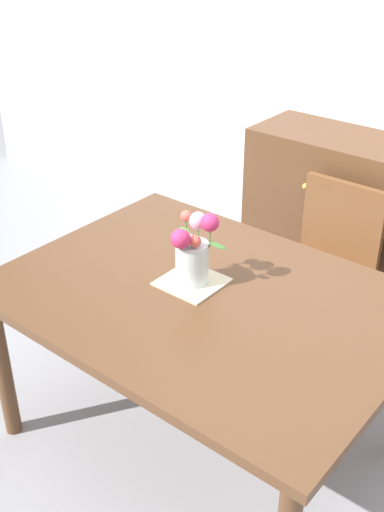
{
  "coord_description": "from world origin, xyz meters",
  "views": [
    {
      "loc": [
        1.22,
        -1.58,
        2.08
      ],
      "look_at": [
        -0.09,
        0.03,
        0.89
      ],
      "focal_mm": 44.16,
      "sensor_mm": 36.0,
      "label": 1
    }
  ],
  "objects_px": {
    "chair_far": "(328,261)",
    "dresser": "(372,235)",
    "flower_vase": "(193,251)",
    "dining_table": "(205,311)"
  },
  "relations": [
    {
      "from": "chair_far",
      "to": "flower_vase",
      "type": "height_order",
      "value": "flower_vase"
    },
    {
      "from": "dining_table",
      "to": "chair_far",
      "type": "distance_m",
      "value": 0.93
    },
    {
      "from": "dresser",
      "to": "flower_vase",
      "type": "distance_m",
      "value": 1.38
    },
    {
      "from": "dresser",
      "to": "flower_vase",
      "type": "relative_size",
      "value": 4.76
    },
    {
      "from": "chair_far",
      "to": "flower_vase",
      "type": "distance_m",
      "value": 0.98
    },
    {
      "from": "chair_far",
      "to": "dresser",
      "type": "distance_m",
      "value": 0.42
    },
    {
      "from": "chair_far",
      "to": "dresser",
      "type": "relative_size",
      "value": 0.64
    },
    {
      "from": "dining_table",
      "to": "flower_vase",
      "type": "relative_size",
      "value": 5.26
    },
    {
      "from": "chair_far",
      "to": "flower_vase",
      "type": "bearing_deg",
      "value": 81.16
    },
    {
      "from": "flower_vase",
      "to": "dining_table",
      "type": "bearing_deg",
      "value": -17.55
    }
  ]
}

